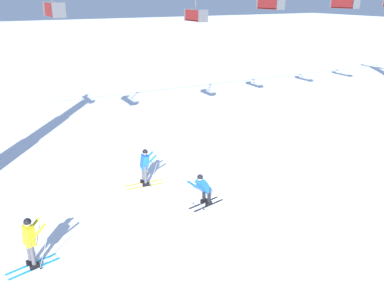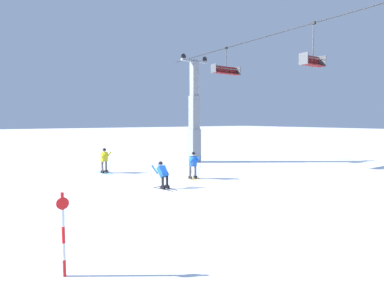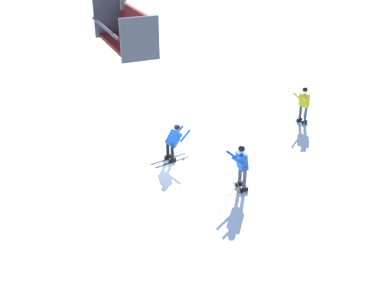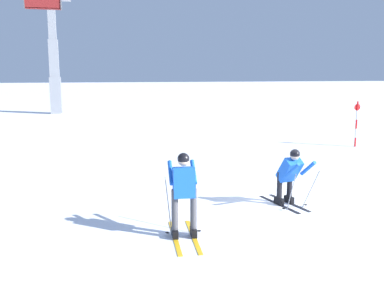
# 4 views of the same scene
# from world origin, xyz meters

# --- Properties ---
(ground_plane) EXTENTS (260.00, 260.00, 0.00)m
(ground_plane) POSITION_xyz_m (0.00, 0.00, 0.00)
(ground_plane) COLOR white
(skier_carving_main) EXTENTS (1.69, 0.87, 1.57)m
(skier_carving_main) POSITION_xyz_m (-0.49, -0.37, 0.82)
(skier_carving_main) COLOR black
(skier_carving_main) RESTS_ON ground_plane
(chairlift_seat_second) EXTENTS (0.61, 1.67, 2.38)m
(chairlift_seat_second) POSITION_xyz_m (3.13, 7.08, 6.96)
(chairlift_seat_second) COLOR black
(skier_distant_uphill) EXTENTS (1.81, 0.72, 1.70)m
(skier_distant_uphill) POSITION_xyz_m (-1.80, 2.50, 0.97)
(skier_distant_uphill) COLOR yellow
(skier_distant_uphill) RESTS_ON ground_plane
(skier_distant_downhill) EXTENTS (1.65, 0.82, 1.73)m
(skier_distant_downhill) POSITION_xyz_m (-7.04, -1.25, 0.99)
(skier_distant_downhill) COLOR #198CCC
(skier_distant_downhill) RESTS_ON ground_plane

